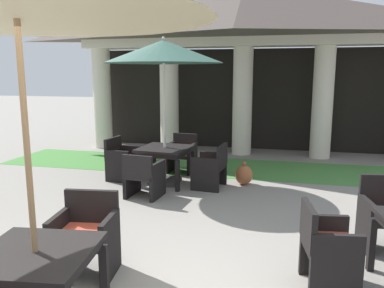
% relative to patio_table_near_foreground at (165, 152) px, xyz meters
% --- Properties ---
extents(background_pavilion, '(9.35, 2.99, 4.39)m').
position_rel_patio_table_near_foreground_xyz_m(background_pavilion, '(1.15, 3.32, 2.69)').
color(background_pavilion, beige).
rests_on(background_pavilion, ground).
extents(lawn_strip, '(11.15, 1.94, 0.01)m').
position_rel_patio_table_near_foreground_xyz_m(lawn_strip, '(1.15, 1.58, -0.62)').
color(lawn_strip, '#47843D').
rests_on(lawn_strip, ground).
extents(patio_table_near_foreground, '(1.04, 1.04, 0.73)m').
position_rel_patio_table_near_foreground_xyz_m(patio_table_near_foreground, '(0.00, 0.00, 0.00)').
color(patio_table_near_foreground, black).
rests_on(patio_table_near_foreground, ground).
extents(patio_umbrella_near_foreground, '(2.28, 2.28, 2.84)m').
position_rel_patio_table_near_foreground_xyz_m(patio_umbrella_near_foreground, '(-0.00, 0.00, 1.91)').
color(patio_umbrella_near_foreground, '#2D2D2D').
rests_on(patio_umbrella_near_foreground, ground).
extents(patio_chair_near_foreground_west, '(0.60, 0.68, 0.86)m').
position_rel_patio_table_near_foreground_xyz_m(patio_chair_near_foreground_west, '(-0.95, 0.09, -0.22)').
color(patio_chair_near_foreground_west, black).
rests_on(patio_chair_near_foreground_west, ground).
extents(patio_chair_near_foreground_north, '(0.63, 0.59, 0.83)m').
position_rel_patio_table_near_foreground_xyz_m(patio_chair_near_foreground_north, '(0.09, 0.95, -0.23)').
color(patio_chair_near_foreground_north, black).
rests_on(patio_chair_near_foreground_north, ground).
extents(patio_chair_near_foreground_south, '(0.62, 0.64, 0.80)m').
position_rel_patio_table_near_foreground_xyz_m(patio_chair_near_foreground_south, '(-0.09, -0.95, -0.24)').
color(patio_chair_near_foreground_south, black).
rests_on(patio_chair_near_foreground_south, ground).
extents(patio_chair_near_foreground_east, '(0.61, 0.68, 0.85)m').
position_rel_patio_table_near_foreground_xyz_m(patio_chair_near_foreground_east, '(0.95, -0.09, -0.22)').
color(patio_chair_near_foreground_east, black).
rests_on(patio_chair_near_foreground_east, ground).
extents(patio_chair_mid_left_west, '(0.58, 0.64, 0.87)m').
position_rel_patio_table_near_foreground_xyz_m(patio_chair_mid_left_west, '(2.75, -3.29, -0.21)').
color(patio_chair_mid_left_west, black).
rests_on(patio_chair_mid_left_west, ground).
extents(patio_table_mid_right, '(1.01, 1.01, 0.76)m').
position_rel_patio_table_near_foreground_xyz_m(patio_table_mid_right, '(0.38, -4.64, 0.02)').
color(patio_table_mid_right, black).
rests_on(patio_table_mid_right, ground).
extents(patio_umbrella_mid_right, '(2.91, 2.91, 2.92)m').
position_rel_patio_table_near_foreground_xyz_m(patio_umbrella_mid_right, '(0.38, -4.64, 2.06)').
color(patio_umbrella_mid_right, '#2D2D2D').
rests_on(patio_umbrella_mid_right, ground).
extents(patio_chair_mid_right_north, '(0.70, 0.64, 0.88)m').
position_rel_patio_table_near_foreground_xyz_m(patio_chair_mid_right_north, '(0.25, -3.61, -0.21)').
color(patio_chair_mid_right_north, black).
rests_on(patio_chair_mid_right_north, ground).
extents(terracotta_urn, '(0.34, 0.34, 0.47)m').
position_rel_patio_table_near_foreground_xyz_m(terracotta_urn, '(1.54, 0.27, -0.43)').
color(terracotta_urn, '#9E5633').
rests_on(terracotta_urn, ground).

